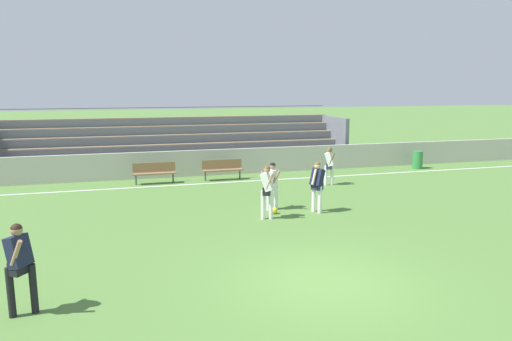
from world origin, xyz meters
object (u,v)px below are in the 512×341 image
at_px(bench_near_wall_gap, 222,168).
at_px(trash_bin, 418,160).
at_px(player_white_trailing_run, 329,163).
at_px(player_white_deep_cover, 272,182).
at_px(bench_far_left, 154,171).
at_px(player_dark_wide_left, 317,182).
at_px(player_white_wide_right, 267,187).
at_px(soccer_ball, 274,210).
at_px(player_dark_on_ball, 19,261).
at_px(bleacher_stand, 177,142).

bearing_deg(bench_near_wall_gap, trash_bin, 0.72).
distance_m(bench_near_wall_gap, player_white_trailing_run, 4.73).
bearing_deg(player_white_deep_cover, player_white_trailing_run, 41.78).
distance_m(bench_far_left, trash_bin, 13.09).
relative_size(player_white_deep_cover, player_white_trailing_run, 1.00).
distance_m(trash_bin, player_dark_wide_left, 10.44).
height_order(bench_near_wall_gap, player_dark_wide_left, player_dark_wide_left).
height_order(player_white_wide_right, soccer_ball, player_white_wide_right).
bearing_deg(player_white_trailing_run, soccer_ball, -134.67).
xyz_separation_m(bench_far_left, player_dark_on_ball, (-3.10, -11.30, 0.49)).
height_order(player_white_trailing_run, soccer_ball, player_white_trailing_run).
height_order(bench_far_left, player_white_deep_cover, player_white_deep_cover).
bearing_deg(bench_far_left, bench_near_wall_gap, 0.00).
bearing_deg(soccer_ball, trash_bin, 32.46).
height_order(trash_bin, player_dark_wide_left, player_dark_wide_left).
relative_size(player_white_wide_right, player_white_deep_cover, 1.06).
height_order(player_white_wide_right, player_dark_wide_left, player_white_wide_right).
xyz_separation_m(player_dark_wide_left, soccer_ball, (-1.41, 0.21, -0.90)).
xyz_separation_m(bleacher_stand, player_white_deep_cover, (2.15, -9.13, -0.37)).
bearing_deg(player_white_deep_cover, player_dark_wide_left, -29.71).
relative_size(bleacher_stand, player_white_wide_right, 10.29).
bearing_deg(soccer_ball, bench_near_wall_gap, 94.33).
relative_size(bench_near_wall_gap, player_dark_on_ball, 1.04).
bearing_deg(bench_far_left, player_white_deep_cover, -57.26).
bearing_deg(player_dark_wide_left, trash_bin, 37.60).
height_order(player_white_trailing_run, player_dark_on_ball, player_dark_on_ball).
bearing_deg(player_dark_wide_left, player_white_trailing_run, 60.17).
relative_size(player_white_trailing_run, soccer_ball, 7.36).
distance_m(player_white_wide_right, player_dark_on_ball, 7.75).
bearing_deg(player_white_deep_cover, player_white_wide_right, -116.41).
height_order(bench_near_wall_gap, player_white_deep_cover, player_white_deep_cover).
xyz_separation_m(bench_near_wall_gap, soccer_ball, (0.46, -6.02, -0.44)).
xyz_separation_m(player_white_deep_cover, player_dark_on_ball, (-6.63, -5.80, 0.08)).
height_order(bench_far_left, player_white_trailing_run, player_white_trailing_run).
relative_size(bleacher_stand, player_white_trailing_run, 10.84).
xyz_separation_m(player_white_wide_right, player_dark_on_ball, (-6.12, -4.76, 0.01)).
bearing_deg(player_dark_on_ball, player_white_trailing_run, 41.40).
height_order(bench_far_left, player_white_wide_right, player_white_wide_right).
height_order(player_dark_wide_left, player_dark_on_ball, player_dark_on_ball).
bearing_deg(bench_near_wall_gap, player_dark_on_ball, -118.24).
relative_size(player_white_wide_right, soccer_ball, 7.75).
relative_size(bench_far_left, player_dark_on_ball, 1.04).
bearing_deg(player_white_wide_right, bench_far_left, 114.78).
bearing_deg(player_dark_on_ball, player_dark_wide_left, 32.56).
height_order(player_dark_on_ball, soccer_ball, player_dark_on_ball).
bearing_deg(player_dark_wide_left, player_dark_on_ball, -147.44).
height_order(bench_near_wall_gap, player_white_trailing_run, player_white_trailing_run).
height_order(trash_bin, soccer_ball, trash_bin).
xyz_separation_m(player_white_wide_right, player_white_trailing_run, (4.05, 4.20, -0.06)).
relative_size(trash_bin, player_white_wide_right, 0.52).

